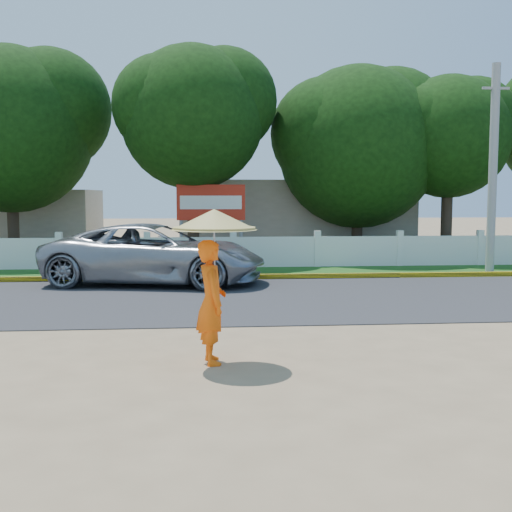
{
  "coord_description": "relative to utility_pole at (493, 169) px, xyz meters",
  "views": [
    {
      "loc": [
        -1.16,
        -11.27,
        2.57
      ],
      "look_at": [
        0.0,
        2.0,
        1.3
      ],
      "focal_mm": 45.0,
      "sensor_mm": 36.0,
      "label": 1
    }
  ],
  "objects": [
    {
      "name": "ground",
      "position": [
        -8.4,
        -9.09,
        -3.4
      ],
      "size": [
        120.0,
        120.0,
        0.0
      ],
      "primitive_type": "plane",
      "color": "#9E8460",
      "rests_on": "ground"
    },
    {
      "name": "road",
      "position": [
        -8.4,
        -4.59,
        -3.39
      ],
      "size": [
        60.0,
        7.0,
        0.02
      ],
      "primitive_type": "cube",
      "color": "#38383A",
      "rests_on": "ground"
    },
    {
      "name": "grass_verge",
      "position": [
        -8.4,
        0.66,
        -3.39
      ],
      "size": [
        60.0,
        3.5,
        0.03
      ],
      "primitive_type": "cube",
      "color": "#2D601E",
      "rests_on": "ground"
    },
    {
      "name": "curb",
      "position": [
        -8.4,
        -1.04,
        -3.32
      ],
      "size": [
        40.0,
        0.18,
        0.16
      ],
      "primitive_type": "cube",
      "color": "yellow",
      "rests_on": "ground"
    },
    {
      "name": "fence",
      "position": [
        -8.4,
        2.11,
        -2.85
      ],
      "size": [
        40.0,
        0.1,
        1.1
      ],
      "primitive_type": "cube",
      "color": "silver",
      "rests_on": "ground"
    },
    {
      "name": "building_near",
      "position": [
        -5.4,
        8.91,
        -1.8
      ],
      "size": [
        10.0,
        6.0,
        3.2
      ],
      "primitive_type": "cube",
      "color": "#B7AD99",
      "rests_on": "ground"
    },
    {
      "name": "building_far",
      "position": [
        -18.4,
        9.91,
        -2.0
      ],
      "size": [
        8.0,
        5.0,
        2.8
      ],
      "primitive_type": "cube",
      "color": "#B7AD99",
      "rests_on": "ground"
    },
    {
      "name": "utility_pole",
      "position": [
        0.0,
        0.0,
        0.0
      ],
      "size": [
        0.28,
        0.28,
        6.81
      ],
      "primitive_type": "cylinder",
      "color": "gray",
      "rests_on": "ground"
    },
    {
      "name": "vehicle",
      "position": [
        -10.85,
        -1.79,
        -2.53
      ],
      "size": [
        6.75,
        4.11,
        1.75
      ],
      "primitive_type": "imported",
      "rotation": [
        0.0,
        0.0,
        1.37
      ],
      "color": "#989A9F",
      "rests_on": "ground"
    },
    {
      "name": "monk_with_parasol",
      "position": [
        -9.37,
        -10.69,
        -1.87
      ],
      "size": [
        1.3,
        1.3,
        2.36
      ],
      "color": "#FF5E0D",
      "rests_on": "ground"
    },
    {
      "name": "billboard",
      "position": [
        -9.16,
        3.21,
        -1.26
      ],
      "size": [
        2.5,
        0.13,
        2.95
      ],
      "color": "gray",
      "rests_on": "ground"
    },
    {
      "name": "tree_row",
      "position": [
        -6.92,
        4.9,
        1.54
      ],
      "size": [
        33.19,
        7.33,
        8.42
      ],
      "color": "#473828",
      "rests_on": "ground"
    }
  ]
}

